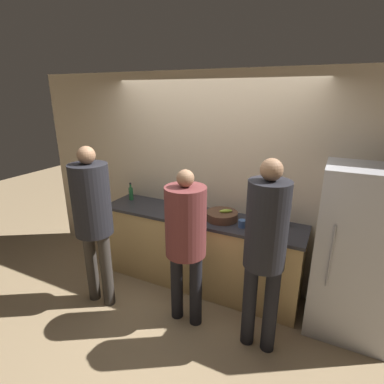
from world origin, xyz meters
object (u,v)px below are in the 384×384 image
(person_right, at_px, (265,242))
(utensil_crock, at_px, (195,207))
(refrigerator, at_px, (356,254))
(bottle_green, at_px, (131,193))
(cup_red, at_px, (272,227))
(fruit_bowl, at_px, (222,216))
(bottle_dark, at_px, (286,220))
(person_left, at_px, (93,211))
(cup_blue, at_px, (242,224))
(person_center, at_px, (186,233))

(person_right, bearing_deg, utensil_crock, 144.63)
(refrigerator, xyz_separation_m, person_right, (-0.75, -0.63, 0.26))
(bottle_green, distance_m, cup_red, 1.94)
(refrigerator, bearing_deg, utensil_crock, 176.77)
(fruit_bowl, distance_m, bottle_green, 1.36)
(refrigerator, relative_size, bottle_dark, 9.87)
(person_left, relative_size, cup_red, 24.29)
(person_left, xyz_separation_m, person_right, (1.82, 0.16, -0.01))
(fruit_bowl, xyz_separation_m, bottle_dark, (0.70, 0.14, 0.02))
(refrigerator, distance_m, person_right, 1.01)
(fruit_bowl, bearing_deg, bottle_green, 176.28)
(person_right, xyz_separation_m, bottle_green, (-2.00, 0.74, -0.08))
(person_left, relative_size, fruit_bowl, 5.04)
(bottle_dark, relative_size, cup_blue, 2.07)
(person_left, relative_size, cup_blue, 21.75)
(bottle_green, bearing_deg, cup_red, -3.30)
(utensil_crock, distance_m, bottle_green, 0.97)
(bottle_green, bearing_deg, person_right, -20.25)
(refrigerator, bearing_deg, person_right, -140.11)
(cup_red, bearing_deg, bottle_dark, 55.04)
(fruit_bowl, bearing_deg, person_right, -45.28)
(fruit_bowl, height_order, bottle_green, bottle_green)
(person_left, distance_m, cup_red, 1.93)
(fruit_bowl, bearing_deg, cup_red, -2.34)
(person_right, bearing_deg, cup_red, 95.76)
(person_left, relative_size, person_right, 0.99)
(cup_red, bearing_deg, refrigerator, 0.20)
(refrigerator, xyz_separation_m, bottle_green, (-2.75, 0.11, 0.18))
(person_center, xyz_separation_m, bottle_dark, (0.83, 0.78, -0.01))
(person_right, height_order, bottle_dark, person_right)
(cup_red, bearing_deg, utensil_crock, 173.89)
(bottle_dark, bearing_deg, refrigerator, -13.11)
(person_right, xyz_separation_m, bottle_dark, (0.05, 0.79, -0.10))
(bottle_dark, relative_size, bottle_green, 0.73)
(utensil_crock, xyz_separation_m, cup_red, (0.96, -0.10, -0.03))
(bottle_green, bearing_deg, refrigerator, -2.27)
(refrigerator, distance_m, cup_red, 0.83)
(person_right, bearing_deg, bottle_dark, 86.19)
(person_left, distance_m, bottle_dark, 2.10)
(person_right, bearing_deg, person_left, -174.90)
(person_right, height_order, cup_red, person_right)
(person_left, height_order, cup_blue, person_left)
(person_left, bearing_deg, person_center, 9.28)
(fruit_bowl, height_order, cup_red, fruit_bowl)
(bottle_dark, height_order, cup_red, bottle_dark)
(cup_blue, bearing_deg, person_left, -153.55)
(person_left, height_order, person_center, person_left)
(cup_blue, relative_size, cup_red, 1.12)
(refrigerator, height_order, person_left, person_left)
(refrigerator, height_order, person_center, refrigerator)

